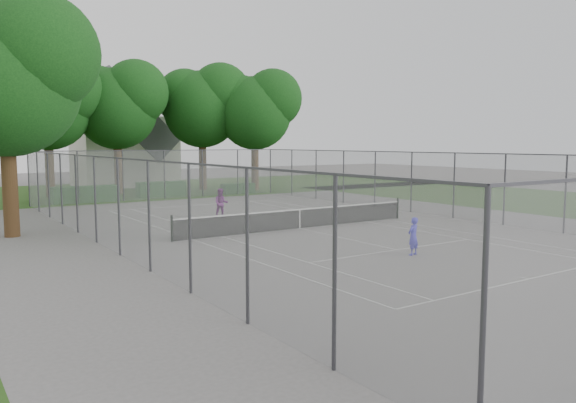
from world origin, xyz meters
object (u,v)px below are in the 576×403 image
tennis_net (300,218)px  woman_player (221,203)px  girl_player (413,236)px  house (124,140)px

tennis_net → woman_player: (-1.35, 5.45, 0.28)m
woman_player → tennis_net: bearing=-52.0°
girl_player → woman_player: 12.91m
girl_player → woman_player: size_ratio=0.86×
house → tennis_net: bearing=-92.8°
house → woman_player: house is taller
girl_player → house: bearing=-104.9°
tennis_net → house: bearing=87.2°
house → girl_player: 38.44m
girl_player → woman_player: bearing=-97.2°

